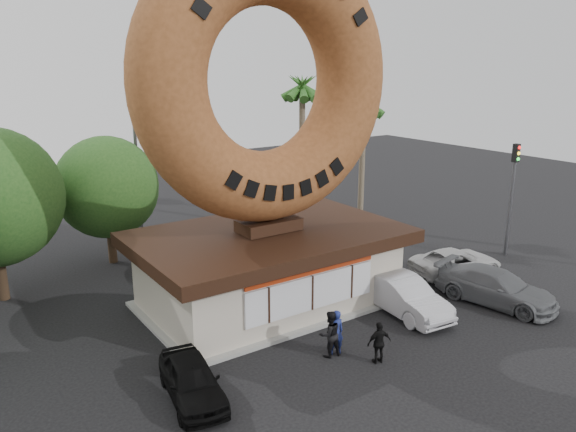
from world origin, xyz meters
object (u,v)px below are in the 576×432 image
(street_lamp, at_px, (140,171))
(car_grey, at_px, (496,287))
(car_white, at_px, (456,262))
(giant_donut, at_px, (267,81))
(donut_shop, at_px, (269,265))
(traffic_signal, at_px, (513,186))
(car_silver, at_px, (403,295))
(person_center, at_px, (330,334))
(person_right, at_px, (379,343))
(car_black, at_px, (192,380))
(person_left, at_px, (336,332))

(street_lamp, distance_m, car_grey, 18.89)
(street_lamp, xyz_separation_m, car_white, (11.28, -12.37, -3.84))
(giant_donut, height_order, street_lamp, giant_donut)
(donut_shop, height_order, traffic_signal, traffic_signal)
(donut_shop, distance_m, car_silver, 5.78)
(traffic_signal, xyz_separation_m, person_center, (-14.71, -3.08, -3.01))
(car_silver, xyz_separation_m, car_grey, (4.01, -1.63, -0.02))
(traffic_signal, distance_m, person_right, 14.61)
(person_right, relative_size, car_black, 0.41)
(person_center, xyz_separation_m, car_grey, (8.79, -0.54, -0.11))
(street_lamp, bearing_deg, person_center, -85.67)
(giant_donut, bearing_deg, person_left, -94.89)
(donut_shop, xyz_separation_m, car_white, (9.43, -2.35, -1.12))
(car_black, bearing_deg, person_right, -5.29)
(person_left, bearing_deg, car_white, -151.35)
(person_center, bearing_deg, car_silver, -161.24)
(donut_shop, relative_size, car_black, 2.95)
(car_grey, bearing_deg, street_lamp, 110.36)
(giant_donut, xyz_separation_m, traffic_signal, (14.00, -2.01, -5.60))
(car_silver, bearing_deg, person_center, -161.90)
(person_right, xyz_separation_m, car_silver, (3.66, 2.43, 0.00))
(person_center, bearing_deg, person_left, -171.46)
(giant_donut, distance_m, person_right, 10.82)
(person_left, xyz_separation_m, car_white, (9.86, 2.70, -0.20))
(car_black, bearing_deg, person_center, 5.81)
(traffic_signal, relative_size, person_left, 3.59)
(traffic_signal, distance_m, car_silver, 10.58)
(person_center, distance_m, car_grey, 8.81)
(traffic_signal, distance_m, car_black, 20.33)
(traffic_signal, bearing_deg, giant_donut, 171.83)
(person_center, bearing_deg, car_black, 1.94)
(person_right, bearing_deg, car_grey, -160.54)
(car_grey, xyz_separation_m, car_white, (1.35, 3.25, -0.11))
(giant_donut, distance_m, person_center, 10.02)
(giant_donut, bearing_deg, car_grey, -34.83)
(car_silver, bearing_deg, giant_donut, 140.85)
(traffic_signal, relative_size, car_silver, 1.29)
(traffic_signal, bearing_deg, person_center, -168.19)
(street_lamp, distance_m, person_left, 15.57)
(giant_donut, height_order, car_white, giant_donut)
(person_right, relative_size, car_grey, 0.30)
(donut_shop, relative_size, car_grey, 2.16)
(giant_donut, bearing_deg, person_right, -86.28)
(donut_shop, height_order, car_grey, donut_shop)
(person_left, xyz_separation_m, car_silver, (4.51, 1.08, -0.07))
(person_right, bearing_deg, traffic_signal, -148.49)
(person_right, bearing_deg, person_center, -36.36)
(person_center, distance_m, car_silver, 4.91)
(car_white, bearing_deg, street_lamp, 53.76)
(person_left, distance_m, car_grey, 8.53)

